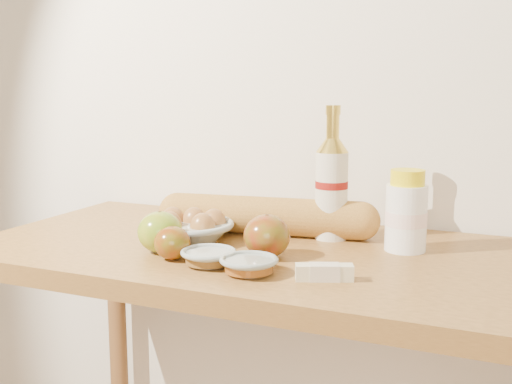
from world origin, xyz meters
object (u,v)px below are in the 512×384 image
egg_bowl (190,228)px  baguette (266,216)px  table (262,305)px  cream_bottle (406,213)px  bourbon_bottle (332,185)px

egg_bowl → baguette: (0.12, 0.12, 0.01)m
table → baguette: (-0.04, 0.11, 0.17)m
cream_bottle → bourbon_bottle: bearing=155.8°
bourbon_bottle → table: bearing=-150.7°
table → cream_bottle: size_ratio=7.32×
table → baguette: bearing=108.6°
cream_bottle → egg_bowl: 0.45m
bourbon_bottle → cream_bottle: size_ratio=1.75×
table → bourbon_bottle: bourbon_bottle is taller
cream_bottle → table: bearing=-173.2°
bourbon_bottle → baguette: 0.16m
bourbon_bottle → baguette: bourbon_bottle is taller
table → cream_bottle: cream_bottle is taller
table → bourbon_bottle: (0.11, 0.13, 0.24)m
table → egg_bowl: (-0.16, -0.01, 0.15)m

